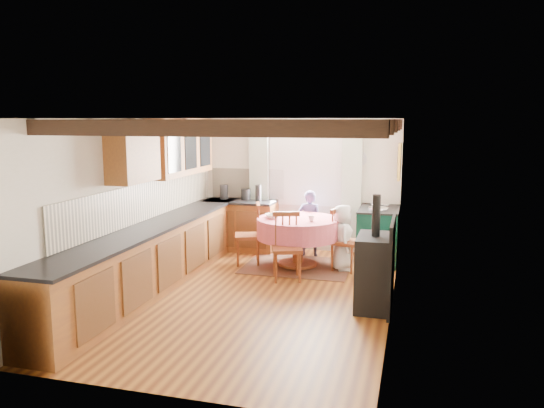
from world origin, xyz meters
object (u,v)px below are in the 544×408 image
(chair_left, at_px, (248,234))
(cup, at_px, (311,219))
(chair_near, at_px, (287,247))
(aga_range, at_px, (378,234))
(dining_table, at_px, (298,243))
(child_right, at_px, (342,238))
(cast_iron_stove, at_px, (375,252))
(chair_right, at_px, (346,240))
(child_far, at_px, (309,223))

(chair_left, xyz_separation_m, cup, (1.10, -0.15, 0.34))
(chair_near, xyz_separation_m, cup, (0.26, 0.55, 0.34))
(aga_range, bearing_deg, dining_table, -152.05)
(chair_left, xyz_separation_m, child_right, (1.57, 0.04, 0.02))
(dining_table, distance_m, child_right, 0.74)
(chair_near, height_order, aga_range, chair_near)
(dining_table, relative_size, cast_iron_stove, 0.91)
(cast_iron_stove, bearing_deg, dining_table, 129.79)
(aga_range, distance_m, cast_iron_stove, 2.30)
(chair_right, height_order, child_right, child_right)
(chair_near, height_order, child_far, child_far)
(chair_left, distance_m, child_far, 1.20)
(cast_iron_stove, xyz_separation_m, child_far, (-1.31, 2.39, -0.15))
(chair_right, xyz_separation_m, cup, (-0.53, -0.18, 0.35))
(child_right, bearing_deg, cup, 96.32)
(cast_iron_stove, relative_size, child_right, 1.39)
(child_far, bearing_deg, child_right, 128.10)
(cast_iron_stove, distance_m, child_right, 1.75)
(cast_iron_stove, relative_size, child_far, 1.26)
(dining_table, distance_m, chair_right, 0.79)
(child_right, bearing_deg, aga_range, -53.68)
(chair_near, bearing_deg, aga_range, 29.83)
(chair_right, xyz_separation_m, cast_iron_stove, (0.57, -1.62, 0.23))
(chair_left, xyz_separation_m, cast_iron_stove, (2.20, -1.59, 0.22))
(chair_left, relative_size, chair_right, 1.02)
(chair_left, height_order, cast_iron_stove, cast_iron_stove)
(chair_right, bearing_deg, chair_left, 104.03)
(dining_table, distance_m, chair_near, 0.75)
(dining_table, height_order, child_right, child_right)
(chair_near, distance_m, cup, 0.70)
(chair_right, xyz_separation_m, child_right, (-0.06, 0.00, 0.03))
(cast_iron_stove, height_order, child_right, cast_iron_stove)
(child_far, relative_size, child_right, 1.10)
(chair_right, bearing_deg, child_far, 57.05)
(chair_right, relative_size, child_far, 0.86)
(chair_near, distance_m, chair_left, 1.10)
(dining_table, bearing_deg, cup, -36.26)
(chair_near, xyz_separation_m, child_far, (0.04, 1.50, 0.07))
(chair_left, height_order, aga_range, chair_left)
(aga_range, height_order, child_right, child_right)
(child_far, xyz_separation_m, child_right, (0.68, -0.76, -0.05))
(chair_near, height_order, chair_right, chair_near)
(cup, bearing_deg, aga_range, 40.72)
(child_right, bearing_deg, child_far, 26.40)
(chair_near, distance_m, aga_range, 1.88)
(dining_table, xyz_separation_m, cup, (0.26, -0.19, 0.45))
(dining_table, height_order, cast_iron_stove, cast_iron_stove)
(chair_right, relative_size, child_right, 0.95)
(child_right, xyz_separation_m, cup, (-0.47, -0.19, 0.32))
(dining_table, bearing_deg, child_far, 86.88)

